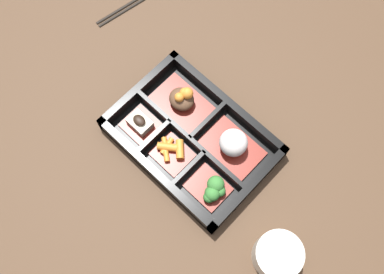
% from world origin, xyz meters
% --- Properties ---
extents(ground_plane, '(3.00, 3.00, 0.00)m').
position_xyz_m(ground_plane, '(0.00, 0.00, 0.00)').
color(ground_plane, '#4C3523').
extents(bento_base, '(0.30, 0.21, 0.01)m').
position_xyz_m(bento_base, '(0.00, 0.00, 0.01)').
color(bento_base, black).
rests_on(bento_base, ground_plane).
extents(bento_rim, '(0.30, 0.21, 0.04)m').
position_xyz_m(bento_rim, '(-0.00, -0.00, 0.02)').
color(bento_rim, black).
rests_on(bento_rim, ground_plane).
extents(bowl_stew, '(0.11, 0.07, 0.05)m').
position_xyz_m(bowl_stew, '(-0.07, 0.04, 0.03)').
color(bowl_stew, maroon).
rests_on(bowl_stew, bento_base).
extents(bowl_rice, '(0.11, 0.07, 0.06)m').
position_xyz_m(bowl_rice, '(0.07, 0.04, 0.03)').
color(bowl_rice, maroon).
rests_on(bowl_rice, bento_base).
extents(bowl_tofu, '(0.06, 0.06, 0.03)m').
position_xyz_m(bowl_tofu, '(-0.09, -0.05, 0.02)').
color(bowl_tofu, maroon).
rests_on(bowl_tofu, bento_base).
extents(bowl_carrots, '(0.07, 0.06, 0.02)m').
position_xyz_m(bowl_carrots, '(-0.01, -0.04, 0.02)').
color(bowl_carrots, maroon).
rests_on(bowl_carrots, bento_base).
extents(bowl_greens, '(0.07, 0.06, 0.04)m').
position_xyz_m(bowl_greens, '(0.10, -0.05, 0.03)').
color(bowl_greens, maroon).
rests_on(bowl_greens, bento_base).
extents(tea_cup, '(0.08, 0.08, 0.06)m').
position_xyz_m(tea_cup, '(0.25, -0.06, 0.03)').
color(tea_cup, beige).
rests_on(tea_cup, ground_plane).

